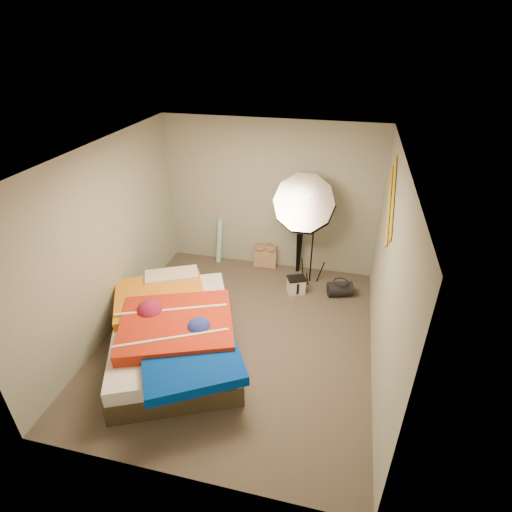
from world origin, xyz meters
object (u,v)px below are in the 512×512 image
(wrapping_roll, at_px, (219,241))
(photo_umbrella, at_px, (304,204))
(bed, at_px, (174,331))
(tote_bag, at_px, (265,256))
(camera_case, at_px, (296,286))
(duffel_bag, at_px, (340,289))
(camera_tripod, at_px, (300,232))

(wrapping_roll, height_order, photo_umbrella, photo_umbrella)
(bed, bearing_deg, tote_bag, 73.68)
(tote_bag, distance_m, wrapping_roll, 0.86)
(camera_case, xyz_separation_m, bed, (-1.32, -1.64, 0.18))
(tote_bag, bearing_deg, camera_case, -47.89)
(wrapping_roll, xyz_separation_m, duffel_bag, (2.15, -0.59, -0.28))
(duffel_bag, height_order, photo_umbrella, photo_umbrella)
(tote_bag, bearing_deg, camera_tripod, -4.41)
(photo_umbrella, bearing_deg, camera_tripod, 102.31)
(bed, distance_m, photo_umbrella, 2.57)
(wrapping_roll, bearing_deg, tote_bag, 0.00)
(camera_tripod, bearing_deg, photo_umbrella, -77.69)
(wrapping_roll, distance_m, bed, 2.33)
(duffel_bag, xyz_separation_m, bed, (-2.00, -1.73, 0.20))
(tote_bag, height_order, camera_case, tote_bag)
(tote_bag, xyz_separation_m, wrapping_roll, (-0.83, 0.00, 0.20))
(camera_case, bearing_deg, duffel_bag, -15.96)
(tote_bag, relative_size, bed, 0.15)
(wrapping_roll, xyz_separation_m, bed, (0.15, -2.33, -0.08))
(wrapping_roll, bearing_deg, camera_case, -24.80)
(camera_case, height_order, duffel_bag, camera_case)
(photo_umbrella, bearing_deg, bed, -125.03)
(bed, height_order, camera_tripod, camera_tripod)
(camera_case, distance_m, bed, 2.12)
(camera_case, distance_m, photo_umbrella, 1.30)
(wrapping_roll, height_order, bed, wrapping_roll)
(duffel_bag, bearing_deg, tote_bag, 139.35)
(wrapping_roll, bearing_deg, duffel_bag, -15.43)
(camera_case, relative_size, duffel_bag, 0.68)
(tote_bag, relative_size, wrapping_roll, 0.50)
(wrapping_roll, relative_size, photo_umbrella, 0.40)
(camera_tripod, bearing_deg, camera_case, -83.94)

